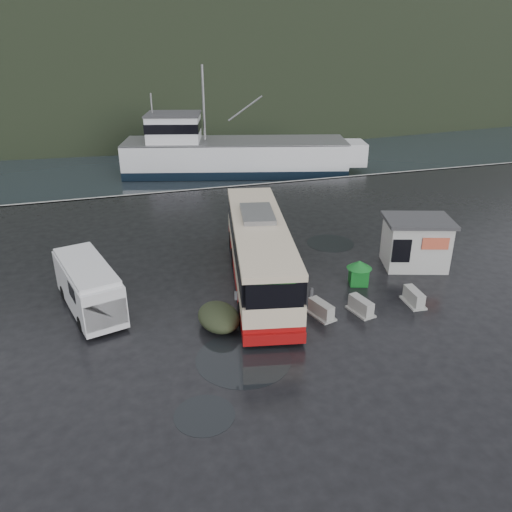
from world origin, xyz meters
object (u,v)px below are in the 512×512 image
object	(u,v)px
jersey_barrier_c	(413,304)
jersey_barrier_b	(360,312)
white_van	(92,309)
waste_bin_right	(358,284)
waste_bin_left	(270,327)
dome_tent	(219,326)
ticket_kiosk	(412,265)
fishing_trawler	(236,160)
jersey_barrier_a	(321,316)
coach_bus	(259,281)

from	to	relation	value
jersey_barrier_c	jersey_barrier_b	bearing A→B (deg)	-179.95
white_van	waste_bin_right	bearing A→B (deg)	-20.21
white_van	waste_bin_left	bearing A→B (deg)	-42.05
waste_bin_right	waste_bin_left	bearing A→B (deg)	-155.32
waste_bin_right	dome_tent	bearing A→B (deg)	-166.15
jersey_barrier_b	waste_bin_right	bearing A→B (deg)	64.53
waste_bin_left	waste_bin_right	size ratio (longest dim) A/B	1.06
waste_bin_right	ticket_kiosk	distance (m)	4.20
waste_bin_left	ticket_kiosk	size ratio (longest dim) A/B	0.39
waste_bin_right	fishing_trawler	bearing A→B (deg)	87.62
waste_bin_left	jersey_barrier_a	bearing A→B (deg)	3.63
white_van	jersey_barrier_a	world-z (taller)	white_van
dome_tent	jersey_barrier_a	xyz separation A→B (m)	(4.75, -0.53, 0.00)
ticket_kiosk	jersey_barrier_c	bearing A→B (deg)	-104.87
white_van	waste_bin_right	world-z (taller)	white_van
coach_bus	white_van	distance (m)	8.58
coach_bus	fishing_trawler	distance (m)	28.42
waste_bin_right	jersey_barrier_b	bearing A→B (deg)	-115.47
jersey_barrier_a	jersey_barrier_b	bearing A→B (deg)	-6.86
dome_tent	fishing_trawler	bearing A→B (deg)	73.73
jersey_barrier_a	dome_tent	bearing A→B (deg)	173.64
waste_bin_left	fishing_trawler	size ratio (longest dim) A/B	0.05
waste_bin_right	dome_tent	world-z (taller)	waste_bin_right
white_van	fishing_trawler	world-z (taller)	fishing_trawler
coach_bus	jersey_barrier_a	bearing A→B (deg)	-57.40
coach_bus	waste_bin_left	xyz separation A→B (m)	(-0.89, -4.49, 0.00)
dome_tent	jersey_barrier_c	xyz separation A→B (m)	(9.54, -0.76, 0.00)
jersey_barrier_b	dome_tent	bearing A→B (deg)	173.50
jersey_barrier_c	fishing_trawler	distance (m)	32.31
coach_bus	waste_bin_left	distance (m)	4.58
jersey_barrier_c	waste_bin_left	bearing A→B (deg)	179.47
jersey_barrier_a	fishing_trawler	size ratio (longest dim) A/B	0.05
jersey_barrier_b	fishing_trawler	xyz separation A→B (m)	(2.53, 32.31, 0.00)
dome_tent	jersey_barrier_b	distance (m)	6.72
waste_bin_right	jersey_barrier_a	xyz separation A→B (m)	(-3.23, -2.50, 0.00)
dome_tent	ticket_kiosk	world-z (taller)	ticket_kiosk
fishing_trawler	waste_bin_left	bearing A→B (deg)	-87.25
coach_bus	waste_bin_right	size ratio (longest dim) A/B	9.55
white_van	waste_bin_left	distance (m)	8.64
coach_bus	jersey_barrier_b	bearing A→B (deg)	-40.16
dome_tent	jersey_barrier_c	world-z (taller)	dome_tent
white_van	waste_bin_right	distance (m)	13.52
waste_bin_right	jersey_barrier_b	size ratio (longest dim) A/B	0.91
coach_bus	jersey_barrier_c	world-z (taller)	coach_bus
waste_bin_left	jersey_barrier_a	size ratio (longest dim) A/B	0.95
jersey_barrier_c	fishing_trawler	xyz separation A→B (m)	(-0.33, 32.31, 0.00)
white_van	jersey_barrier_a	size ratio (longest dim) A/B	3.92
jersey_barrier_a	jersey_barrier_c	size ratio (longest dim) A/B	1.00
dome_tent	fishing_trawler	xyz separation A→B (m)	(9.21, 31.55, 0.00)
coach_bus	waste_bin_right	bearing A→B (deg)	-8.91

